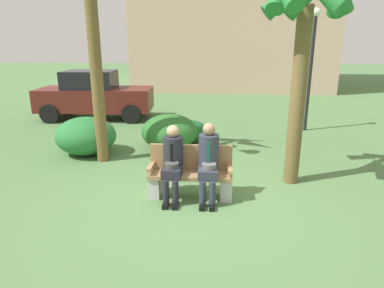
# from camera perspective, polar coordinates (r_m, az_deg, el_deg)

# --- Properties ---
(ground_plane) EXTENTS (80.00, 80.00, 0.00)m
(ground_plane) POSITION_cam_1_polar(r_m,az_deg,el_deg) (5.81, 0.88, -9.81)
(ground_plane) COLOR #4F7744
(park_bench) EXTENTS (1.44, 0.44, 0.90)m
(park_bench) POSITION_cam_1_polar(r_m,az_deg,el_deg) (5.89, -0.27, -5.17)
(park_bench) COLOR #99754C
(park_bench) RESTS_ON ground
(seated_man_left) EXTENTS (0.34, 0.72, 1.28)m
(seated_man_left) POSITION_cam_1_polar(r_m,az_deg,el_deg) (5.69, -3.32, -2.61)
(seated_man_left) COLOR #23232D
(seated_man_left) RESTS_ON ground
(seated_man_right) EXTENTS (0.34, 0.72, 1.33)m
(seated_man_right) POSITION_cam_1_polar(r_m,az_deg,el_deg) (5.64, 2.79, -2.54)
(seated_man_right) COLOR #2D3342
(seated_man_right) RESTS_ON ground
(palm_tree_tall) EXTENTS (1.85, 1.85, 4.37)m
(palm_tree_tall) POSITION_cam_1_polar(r_m,az_deg,el_deg) (6.43, 18.81, 21.63)
(palm_tree_tall) COLOR brown
(palm_tree_tall) RESTS_ON ground
(shrub_near_bench) EXTENTS (1.00, 0.91, 0.62)m
(shrub_near_bench) POSITION_cam_1_polar(r_m,az_deg,el_deg) (9.05, -0.57, 2.11)
(shrub_near_bench) COLOR #1A5B28
(shrub_near_bench) RESTS_ON ground
(shrub_mid_lawn) EXTENTS (1.45, 1.33, 0.90)m
(shrub_mid_lawn) POSITION_cam_1_polar(r_m,az_deg,el_deg) (8.50, -17.51, 1.32)
(shrub_mid_lawn) COLOR #287235
(shrub_mid_lawn) RESTS_ON ground
(shrub_far_lawn) EXTENTS (1.42, 1.30, 0.89)m
(shrub_far_lawn) POSITION_cam_1_polar(r_m,az_deg,el_deg) (8.52, -3.81, 2.06)
(shrub_far_lawn) COLOR #2A6729
(shrub_far_lawn) RESTS_ON ground
(parked_car_near) EXTENTS (4.00, 1.93, 1.68)m
(parked_car_near) POSITION_cam_1_polar(r_m,az_deg,el_deg) (12.43, -16.15, 7.95)
(parked_car_near) COLOR #591E19
(parked_car_near) RESTS_ON ground
(street_lamp) EXTENTS (0.24, 0.24, 3.55)m
(street_lamp) POSITION_cam_1_polar(r_m,az_deg,el_deg) (10.74, 19.58, 13.56)
(street_lamp) COLOR black
(street_lamp) RESTS_ON ground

